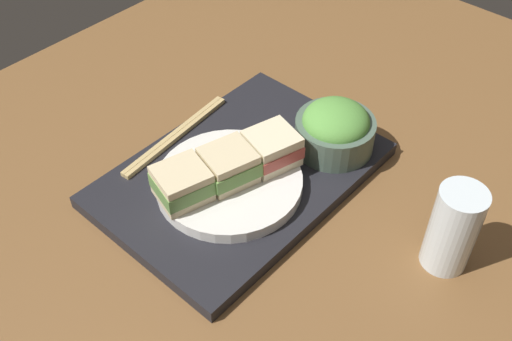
{
  "coord_description": "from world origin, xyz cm",
  "views": [
    {
      "loc": [
        44.4,
        44.64,
        63.67
      ],
      "look_at": [
        0.2,
        4.86,
        5.0
      ],
      "focal_mm": 42.48,
      "sensor_mm": 36.0,
      "label": 1
    }
  ],
  "objects_px": {
    "sandwich_near": "(272,148)",
    "drinking_glass": "(453,229)",
    "sandwich_middle": "(229,165)",
    "chopsticks_pair": "(176,135)",
    "salad_bowl": "(335,129)",
    "sandwich_plate": "(229,182)",
    "sandwich_far": "(183,184)"
  },
  "relations": [
    {
      "from": "sandwich_plate",
      "to": "sandwich_near",
      "type": "distance_m",
      "value": 0.08
    },
    {
      "from": "sandwich_middle",
      "to": "sandwich_far",
      "type": "bearing_deg",
      "value": -17.86
    },
    {
      "from": "salad_bowl",
      "to": "sandwich_near",
      "type": "bearing_deg",
      "value": -20.07
    },
    {
      "from": "chopsticks_pair",
      "to": "drinking_glass",
      "type": "distance_m",
      "value": 0.43
    },
    {
      "from": "salad_bowl",
      "to": "chopsticks_pair",
      "type": "distance_m",
      "value": 0.24
    },
    {
      "from": "sandwich_near",
      "to": "sandwich_far",
      "type": "distance_m",
      "value": 0.14
    },
    {
      "from": "sandwich_middle",
      "to": "drinking_glass",
      "type": "xyz_separation_m",
      "value": [
        -0.1,
        0.28,
        0.0
      ]
    },
    {
      "from": "chopsticks_pair",
      "to": "drinking_glass",
      "type": "height_order",
      "value": "drinking_glass"
    },
    {
      "from": "sandwich_plate",
      "to": "drinking_glass",
      "type": "xyz_separation_m",
      "value": [
        -0.1,
        0.28,
        0.03
      ]
    },
    {
      "from": "sandwich_near",
      "to": "salad_bowl",
      "type": "distance_m",
      "value": 0.11
    },
    {
      "from": "sandwich_plate",
      "to": "salad_bowl",
      "type": "xyz_separation_m",
      "value": [
        -0.17,
        0.06,
        0.03
      ]
    },
    {
      "from": "sandwich_far",
      "to": "drinking_glass",
      "type": "distance_m",
      "value": 0.35
    },
    {
      "from": "sandwich_plate",
      "to": "sandwich_far",
      "type": "relative_size",
      "value": 2.48
    },
    {
      "from": "sandwich_near",
      "to": "drinking_glass",
      "type": "distance_m",
      "value": 0.27
    },
    {
      "from": "sandwich_far",
      "to": "chopsticks_pair",
      "type": "bearing_deg",
      "value": -127.77
    },
    {
      "from": "sandwich_near",
      "to": "sandwich_middle",
      "type": "bearing_deg",
      "value": -17.86
    },
    {
      "from": "sandwich_far",
      "to": "drinking_glass",
      "type": "relative_size",
      "value": 0.66
    },
    {
      "from": "sandwich_near",
      "to": "drinking_glass",
      "type": "xyz_separation_m",
      "value": [
        -0.04,
        0.26,
        0.0
      ]
    },
    {
      "from": "sandwich_middle",
      "to": "drinking_glass",
      "type": "distance_m",
      "value": 0.3
    },
    {
      "from": "sandwich_middle",
      "to": "chopsticks_pair",
      "type": "xyz_separation_m",
      "value": [
        -0.02,
        -0.13,
        -0.04
      ]
    },
    {
      "from": "sandwich_middle",
      "to": "chopsticks_pair",
      "type": "relative_size",
      "value": 0.39
    },
    {
      "from": "sandwich_plate",
      "to": "sandwich_middle",
      "type": "height_order",
      "value": "sandwich_middle"
    },
    {
      "from": "chopsticks_pair",
      "to": "sandwich_near",
      "type": "bearing_deg",
      "value": 105.83
    },
    {
      "from": "drinking_glass",
      "to": "salad_bowl",
      "type": "bearing_deg",
      "value": -105.45
    },
    {
      "from": "chopsticks_pair",
      "to": "drinking_glass",
      "type": "bearing_deg",
      "value": 101.09
    },
    {
      "from": "sandwich_near",
      "to": "drinking_glass",
      "type": "relative_size",
      "value": 0.66
    },
    {
      "from": "sandwich_middle",
      "to": "sandwich_plate",
      "type": "bearing_deg",
      "value": -90.0
    },
    {
      "from": "chopsticks_pair",
      "to": "sandwich_plate",
      "type": "bearing_deg",
      "value": 80.8
    },
    {
      "from": "sandwich_plate",
      "to": "sandwich_far",
      "type": "height_order",
      "value": "sandwich_far"
    },
    {
      "from": "chopsticks_pair",
      "to": "drinking_glass",
      "type": "xyz_separation_m",
      "value": [
        -0.08,
        0.42,
        0.04
      ]
    },
    {
      "from": "salad_bowl",
      "to": "drinking_glass",
      "type": "xyz_separation_m",
      "value": [
        0.06,
        0.23,
        0.01
      ]
    },
    {
      "from": "chopsticks_pair",
      "to": "salad_bowl",
      "type": "bearing_deg",
      "value": 126.92
    }
  ]
}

